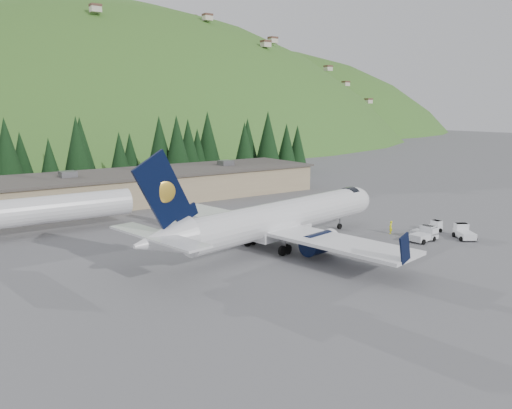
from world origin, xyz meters
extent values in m
plane|color=#5C5C61|center=(0.00, 0.00, 0.00)|extent=(600.00, 600.00, 0.00)
cylinder|color=white|center=(0.00, 0.00, 3.49)|extent=(28.93, 9.06, 3.85)
ellipsoid|color=white|center=(14.11, 2.63, 3.49)|extent=(5.63, 4.71, 3.85)
cylinder|color=black|center=(13.10, 2.44, 3.95)|extent=(1.99, 3.39, 3.18)
cone|color=white|center=(-17.13, -3.20, 3.90)|extent=(6.75, 4.92, 3.85)
cube|color=white|center=(-1.01, -0.19, 1.87)|extent=(8.66, 4.73, 1.03)
cube|color=white|center=(-2.02, -0.38, 2.46)|extent=(11.94, 35.30, 0.36)
cube|color=black|center=(-6.72, 16.48, 3.79)|extent=(2.07, 0.53, 2.95)
cube|color=black|center=(-0.33, -17.79, 3.79)|extent=(2.07, 0.53, 2.95)
cylinder|color=black|center=(-2.10, 5.66, 1.59)|extent=(4.67, 3.11, 2.36)
cylinder|color=white|center=(-0.18, 6.01, 1.59)|extent=(1.06, 2.57, 2.50)
cube|color=white|center=(-2.10, 5.66, 2.15)|extent=(2.26, 0.67, 0.92)
cylinder|color=black|center=(0.08, -6.03, 1.59)|extent=(4.67, 3.11, 2.36)
cylinder|color=white|center=(2.00, -5.68, 1.59)|extent=(1.06, 2.57, 2.50)
cube|color=white|center=(0.08, -6.03, 2.15)|extent=(2.26, 0.67, 0.92)
cube|color=black|center=(-16.93, -3.16, 8.69)|extent=(6.29, 1.47, 7.53)
ellipsoid|color=gold|center=(-16.77, -2.92, 8.49)|extent=(2.03, 0.55, 2.03)
ellipsoid|color=gold|center=(-16.69, -3.32, 8.49)|extent=(2.03, 0.55, 2.03)
cube|color=black|center=(-14.31, -2.67, 6.03)|extent=(2.83, 0.77, 2.03)
cube|color=white|center=(-17.64, -3.29, 4.41)|extent=(4.97, 13.09, 0.23)
cylinder|color=slate|center=(11.09, 2.07, 0.92)|extent=(0.24, 0.24, 1.85)
cylinder|color=black|center=(11.09, 2.07, 0.39)|extent=(0.82, 0.43, 0.78)
cylinder|color=slate|center=(-3.53, 2.16, 1.03)|extent=(0.29, 0.29, 2.05)
cylinder|color=black|center=(-3.13, 2.23, 0.56)|extent=(1.17, 0.56, 1.13)
cylinder|color=black|center=(-3.93, 2.08, 0.56)|extent=(1.17, 0.56, 1.13)
cylinder|color=slate|center=(-2.52, -3.29, 1.03)|extent=(0.29, 0.29, 2.05)
cylinder|color=black|center=(-2.11, -3.21, 0.56)|extent=(1.17, 0.56, 1.13)
cylinder|color=black|center=(-2.92, -3.36, 0.56)|extent=(1.17, 0.56, 1.13)
cylinder|color=white|center=(-22.00, 22.00, 3.20)|extent=(22.00, 3.60, 3.60)
cube|color=silver|center=(14.92, -8.37, 0.63)|extent=(3.57, 2.02, 0.80)
cube|color=silver|center=(16.05, -8.27, 1.31)|extent=(1.29, 1.70, 1.03)
cube|color=black|center=(16.05, -8.27, 1.77)|extent=(1.16, 1.57, 0.11)
cylinder|color=black|center=(15.97, -7.35, 0.32)|extent=(0.66, 0.31, 0.64)
cylinder|color=black|center=(16.14, -9.18, 0.32)|extent=(0.66, 0.31, 0.64)
cylinder|color=black|center=(13.69, -7.57, 0.32)|extent=(0.66, 0.31, 0.64)
cylinder|color=black|center=(13.86, -9.39, 0.32)|extent=(0.66, 0.31, 0.64)
cube|color=silver|center=(19.97, -6.01, 0.50)|extent=(2.88, 1.67, 0.64)
cube|color=silver|center=(20.88, -6.11, 1.05)|extent=(1.05, 1.38, 0.82)
cube|color=black|center=(20.88, -6.11, 1.42)|extent=(0.95, 1.27, 0.09)
cylinder|color=black|center=(20.96, -5.38, 0.26)|extent=(0.53, 0.26, 0.51)
cylinder|color=black|center=(20.80, -6.84, 0.26)|extent=(0.53, 0.26, 0.51)
cylinder|color=black|center=(19.14, -5.18, 0.26)|extent=(0.53, 0.26, 0.51)
cylinder|color=black|center=(18.98, -6.64, 0.26)|extent=(0.53, 0.26, 0.51)
cube|color=silver|center=(20.22, -10.70, 0.61)|extent=(3.22, 3.69, 0.78)
cube|color=silver|center=(20.84, -9.78, 1.27)|extent=(1.90, 1.78, 1.00)
cube|color=black|center=(20.84, -9.78, 1.72)|extent=(1.75, 1.63, 0.11)
cylinder|color=black|center=(20.10, -9.29, 0.31)|extent=(0.55, 0.65, 0.62)
cylinder|color=black|center=(21.57, -10.27, 0.31)|extent=(0.55, 0.65, 0.62)
cylinder|color=black|center=(18.87, -11.13, 0.31)|extent=(0.55, 0.65, 0.62)
cylinder|color=black|center=(20.35, -12.12, 0.31)|extent=(0.55, 0.65, 0.62)
cube|color=#9C8566|center=(-5.00, 38.00, 2.40)|extent=(70.00, 16.00, 4.80)
cube|color=#47423D|center=(-5.00, 38.00, 4.95)|extent=(71.00, 17.00, 0.40)
cube|color=slate|center=(-15.00, 38.00, 5.60)|extent=(2.50, 2.50, 1.00)
cube|color=slate|center=(0.00, 38.00, 5.60)|extent=(2.50, 2.50, 1.00)
cube|color=slate|center=(15.00, 38.00, 5.60)|extent=(2.50, 2.50, 1.00)
cube|color=silver|center=(16.24, -7.67, 0.57)|extent=(1.79, 3.21, 0.72)
cube|color=silver|center=(16.32, -8.70, 1.19)|extent=(1.52, 1.14, 0.93)
cube|color=black|center=(16.32, -8.70, 1.60)|extent=(1.41, 1.03, 0.10)
cylinder|color=black|center=(17.14, -8.64, 0.29)|extent=(0.27, 0.59, 0.58)
cylinder|color=black|center=(15.50, -8.76, 0.29)|extent=(0.27, 0.59, 0.58)
cylinder|color=black|center=(16.98, -6.58, 0.29)|extent=(0.27, 0.59, 0.58)
cylinder|color=black|center=(15.34, -6.71, 0.29)|extent=(0.27, 0.59, 0.58)
imported|color=#FEFF10|center=(14.78, -3.55, 0.86)|extent=(0.75, 0.67, 1.71)
cone|color=black|center=(-20.88, 57.42, 8.33)|extent=(6.11, 6.11, 12.50)
cone|color=black|center=(-17.56, 62.70, 6.66)|extent=(4.88, 4.88, 9.99)
cone|color=black|center=(-13.60, 56.60, 6.04)|extent=(4.43, 4.43, 9.07)
cone|color=black|center=(-8.05, 57.14, 8.38)|extent=(6.14, 6.14, 12.57)
cone|color=black|center=(-4.51, 67.17, 8.20)|extent=(6.01, 6.01, 12.30)
cone|color=black|center=(0.48, 56.85, 6.51)|extent=(4.77, 4.77, 9.76)
cone|color=black|center=(5.64, 64.45, 6.11)|extent=(4.48, 4.48, 9.16)
cone|color=black|center=(9.69, 57.08, 8.33)|extent=(6.11, 6.11, 12.49)
cone|color=black|center=(12.59, 54.38, 8.40)|extent=(6.16, 6.16, 12.61)
cone|color=black|center=(18.23, 60.03, 7.86)|extent=(5.76, 5.76, 11.79)
cone|color=black|center=(21.39, 61.42, 6.55)|extent=(4.80, 4.80, 9.82)
cone|color=black|center=(24.86, 62.51, 8.84)|extent=(6.48, 6.48, 13.26)
cone|color=black|center=(30.18, 54.14, 7.41)|extent=(5.44, 5.44, 11.12)
cone|color=black|center=(34.68, 59.57, 7.83)|extent=(5.74, 5.74, 11.75)
cone|color=black|center=(37.74, 55.09, 8.87)|extent=(6.50, 6.50, 13.30)
cone|color=black|center=(42.82, 54.07, 7.11)|extent=(5.21, 5.21, 10.66)
cone|color=black|center=(46.74, 54.49, 6.82)|extent=(5.00, 5.00, 10.23)
ellipsoid|color=#375C1A|center=(40.00, 200.00, -85.00)|extent=(420.00, 300.00, 300.00)
ellipsoid|color=#375C1A|center=(160.00, 240.00, -85.00)|extent=(392.00, 280.00, 280.00)
camera|label=1|loc=(-35.81, -45.47, 16.09)|focal=35.00mm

